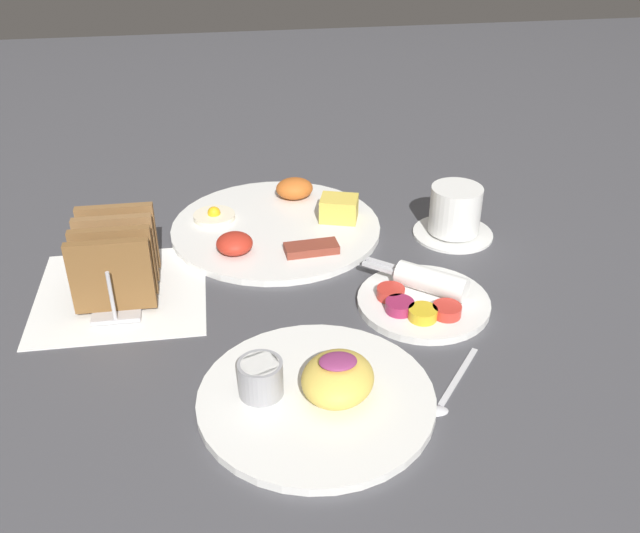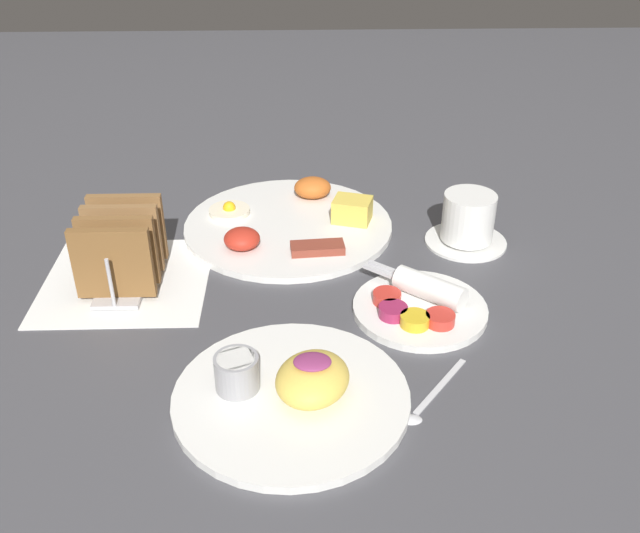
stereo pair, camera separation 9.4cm
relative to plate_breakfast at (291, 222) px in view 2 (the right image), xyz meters
name	(u,v)px [view 2 (the right image)]	position (x,y,z in m)	size (l,w,h in m)	color
ground_plane	(256,308)	(-0.04, -0.21, -0.01)	(3.00, 3.00, 0.00)	#47474C
napkin_flat	(126,280)	(-0.22, -0.14, -0.01)	(0.22, 0.22, 0.00)	white
plate_breakfast	(291,222)	(0.00, 0.00, 0.00)	(0.32, 0.32, 0.05)	white
plate_condiments	(420,305)	(0.16, -0.23, 0.00)	(0.17, 0.17, 0.04)	white
plate_foreground	(291,390)	(0.00, -0.39, 0.00)	(0.25, 0.25, 0.06)	white
toast_rack	(121,248)	(-0.22, -0.14, 0.04)	(0.10, 0.15, 0.10)	#B7B7BC
coffee_cup	(468,221)	(0.26, -0.05, 0.03)	(0.12, 0.12, 0.08)	white
teaspoon	(426,400)	(0.15, -0.40, -0.01)	(0.09, 0.10, 0.01)	silver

